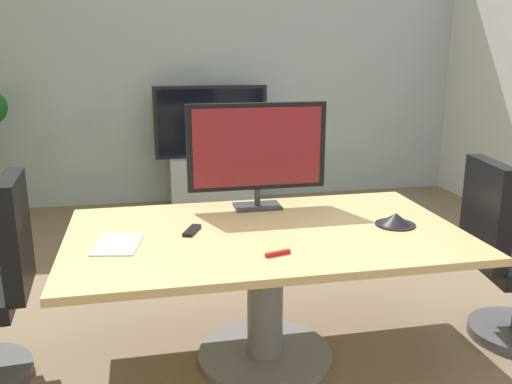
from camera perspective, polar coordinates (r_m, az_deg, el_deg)
The scene contains 10 objects.
ground_plane at distance 3.32m, azimuth 2.98°, elevation -16.01°, with size 7.77×7.77×0.00m, color #7A664C.
wall_back_glass_partition at distance 6.18m, azimuth -4.94°, elevation 12.34°, with size 5.83×0.10×2.86m, color #9EB2B7.
conference_table at distance 2.99m, azimuth 0.98°, elevation -7.27°, with size 2.09×1.23×0.75m.
office_chair_right at distance 3.55m, azimuth 24.87°, elevation -7.13°, with size 0.62×0.60×1.09m.
tv_monitor at distance 3.27m, azimuth 0.12°, elevation 4.45°, with size 0.84×0.18×0.64m.
wall_display_unit at distance 5.96m, azimuth -4.63°, elevation 2.66°, with size 1.20×0.36×1.31m.
conference_phone at distance 3.11m, azimuth 14.34°, elevation -2.83°, with size 0.22×0.22×0.07m.
remote_control at distance 2.93m, azimuth -6.70°, elevation -4.00°, with size 0.05×0.17×0.02m, color black.
whiteboard_marker at distance 2.60m, azimuth 2.29°, elevation -6.41°, with size 0.13×0.02×0.02m, color red.
paper_notepad at distance 2.81m, azimuth -14.23°, elevation -5.33°, with size 0.21×0.30×0.01m, color white.
Camera 1 is at (-0.74, -2.75, 1.71)m, focal length 38.36 mm.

